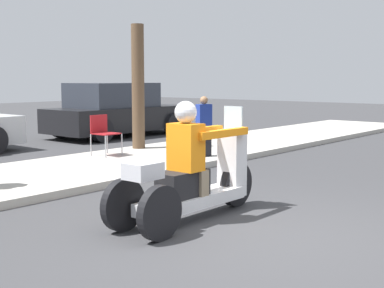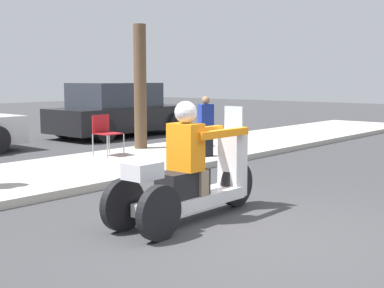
{
  "view_description": "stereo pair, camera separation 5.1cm",
  "coord_description": "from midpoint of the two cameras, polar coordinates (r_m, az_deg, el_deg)",
  "views": [
    {
      "loc": [
        -4.7,
        -2.96,
        1.68
      ],
      "look_at": [
        0.06,
        1.06,
        0.91
      ],
      "focal_mm": 50.0,
      "sensor_mm": 36.0,
      "label": 1
    },
    {
      "loc": [
        -4.67,
        -3.0,
        1.68
      ],
      "look_at": [
        0.06,
        1.06,
        0.91
      ],
      "focal_mm": 50.0,
      "sensor_mm": 36.0,
      "label": 2
    }
  ],
  "objects": [
    {
      "name": "tree_trunk",
      "position": [
        11.96,
        -5.43,
        6.09
      ],
      "size": [
        0.28,
        0.28,
        2.74
      ],
      "color": "brown",
      "rests_on": "sidewalk_strip"
    },
    {
      "name": "sidewalk_strip",
      "position": [
        9.06,
        -17.38,
        -3.61
      ],
      "size": [
        28.0,
        2.8,
        0.12
      ],
      "color": "#B2ADA3",
      "rests_on": "ground"
    },
    {
      "name": "folding_chair_set_back",
      "position": [
        10.99,
        -9.15,
        1.43
      ],
      "size": [
        0.47,
        0.47,
        0.82
      ],
      "color": "#A5A8AD",
      "rests_on": "sidewalk_strip"
    },
    {
      "name": "motorcycle_trike",
      "position": [
        6.34,
        0.19,
        -3.6
      ],
      "size": [
        2.34,
        0.66,
        1.42
      ],
      "color": "black",
      "rests_on": "ground"
    },
    {
      "name": "parked_car_lot_right",
      "position": [
        15.71,
        -7.7,
        3.49
      ],
      "size": [
        4.26,
        2.02,
        1.55
      ],
      "color": "black",
      "rests_on": "ground"
    },
    {
      "name": "spectator_with_child",
      "position": [
        10.69,
        1.6,
        1.77
      ],
      "size": [
        0.33,
        0.26,
        1.21
      ],
      "color": "black",
      "rests_on": "sidewalk_strip"
    },
    {
      "name": "ground_plane",
      "position": [
        5.8,
        7.94,
        -9.89
      ],
      "size": [
        60.0,
        60.0,
        0.0
      ],
      "primitive_type": "plane",
      "color": "#38383A"
    }
  ]
}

